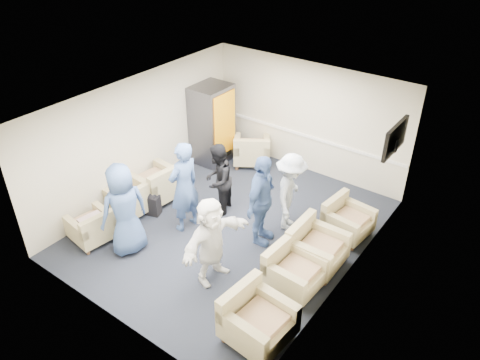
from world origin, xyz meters
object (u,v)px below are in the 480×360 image
Objects in this scene: armchair_left_far at (158,185)px; armchair_right_near at (255,320)px; armchair_right_midfar at (314,248)px; person_back_right at (290,193)px; person_front_right at (212,240)px; person_back_left at (218,180)px; vending_machine at (212,124)px; person_mid_right at (261,201)px; person_mid_left at (184,187)px; armchair_right_far at (346,221)px; armchair_left_mid at (133,200)px; armchair_right_midnear at (292,272)px; person_front_left at (124,210)px; armchair_left_near at (93,228)px; armchair_corner at (252,152)px.

armchair_right_near is at bearing 70.37° from armchair_left_far.
person_back_right is at bearing 53.83° from armchair_right_midfar.
person_back_left is at bearing 40.38° from person_front_right.
person_mid_right is (2.80, -1.98, -0.05)m from vending_machine.
person_front_right is (2.52, -1.20, 0.45)m from armchair_left_far.
person_back_right is 0.75m from person_mid_right.
person_mid_left is at bearing 66.44° from armchair_right_near.
armchair_right_far is at bearing -4.10° from armchair_right_midfar.
armchair_left_mid is at bearing 101.81° from armchair_right_midfar.
armchair_right_midfar is 1.31m from person_mid_right.
armchair_left_far reaches higher than armchair_right_midnear.
person_mid_right is at bearing 139.40° from armchair_right_far.
armchair_right_near reaches higher than armchair_right_far.
person_front_left is at bearing -36.86° from person_back_left.
person_mid_right is at bearing 0.34° from person_front_right.
armchair_right_near is 0.52× the size of person_mid_left.
person_front_right is at bearing 151.10° from person_back_right.
person_back_left is 1.29m from person_mid_right.
armchair_right_far is 0.49× the size of person_front_left.
armchair_right_midnear is at bearing 124.04° from person_front_left.
armchair_left_near is 0.47× the size of person_front_left.
armchair_right_near is 1.59m from person_front_right.
person_front_left reaches higher than armchair_right_near.
armchair_corner is at bearing 168.38° from armchair_left_mid.
armchair_right_near is at bearing 28.50° from person_back_left.
person_mid_left is at bearing -34.26° from person_back_left.
person_mid_left is (-2.72, -1.69, 0.64)m from armchair_right_far.
armchair_right_far is 3.35m from armchair_corner.
person_back_left is (-2.51, -0.90, 0.48)m from armchair_right_far.
armchair_corner is at bearing 31.58° from person_back_right.
person_mid_right is (1.26, -0.26, 0.14)m from person_back_left.
person_mid_left is 1.60m from person_front_right.
armchair_right_midnear is 3.23m from person_front_left.
armchair_right_midnear is at bearing 86.98° from armchair_left_far.
person_back_right reaches higher than armchair_right_midfar.
armchair_right_near reaches higher than armchair_left_mid.
person_front_left is at bearing 46.02° from armchair_left_mid.
person_back_right reaches higher than person_front_right.
armchair_right_midfar is at bearing 108.11° from armchair_corner.
armchair_left_far is 4.10m from armchair_right_far.
armchair_left_near is at bearing 116.91° from armchair_right_midfar.
armchair_right_midnear is 0.47× the size of person_mid_left.
person_front_left is 2.07m from person_back_left.
person_back_left reaches higher than armchair_right_midnear.
armchair_left_near is at bearing -87.28° from vending_machine.
person_mid_right is at bearing 143.05° from person_back_right.
person_front_left is 1.12× the size of person_back_right.
armchair_right_far is 0.48× the size of person_mid_right.
person_back_right is at bearing 87.23° from person_back_left.
armchair_corner is 2.24m from person_back_left.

